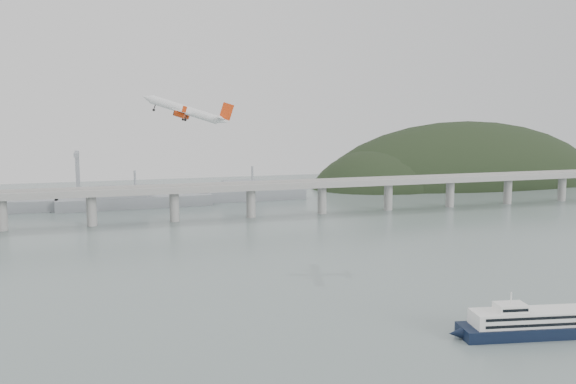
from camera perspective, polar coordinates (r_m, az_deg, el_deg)
name	(u,v)px	position (r m, az deg, el deg)	size (l,w,h in m)	color
ground	(337,317)	(211.88, 4.56, -11.60)	(900.00, 900.00, 0.00)	slate
bridge	(219,192)	(395.86, -6.47, 0.00)	(800.00, 22.00, 23.90)	gray
headland	(477,201)	(636.74, 17.26, -0.79)	(365.00, 155.00, 156.00)	black
ferry	(532,324)	(208.33, 21.87, -11.35)	(74.95, 22.95, 14.22)	black
airliner	(187,111)	(270.13, -9.45, 7.51)	(39.14, 36.43, 15.09)	white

